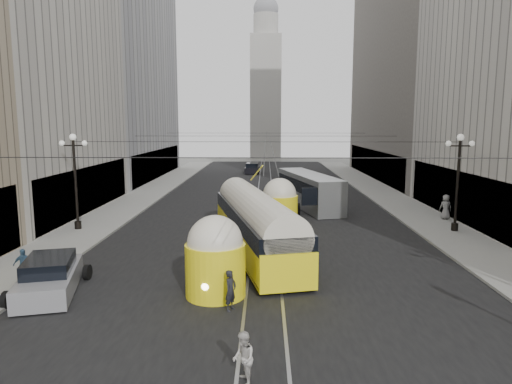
{
  "coord_description": "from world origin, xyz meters",
  "views": [
    {
      "loc": [
        0.05,
        -11.79,
        7.17
      ],
      "look_at": [
        -0.46,
        12.52,
        3.52
      ],
      "focal_mm": 32.0,
      "sensor_mm": 36.0,
      "label": 1
    }
  ],
  "objects_px": {
    "sedan_silver": "(50,277)",
    "pedestrian_crossing_a": "(231,290)",
    "pedestrian_sidewalk_left": "(23,265)",
    "city_bus": "(308,189)",
    "pedestrian_crossing_b": "(243,359)",
    "streetcar": "(256,223)",
    "pedestrian_sidewalk_right": "(446,207)"
  },
  "relations": [
    {
      "from": "pedestrian_crossing_a",
      "to": "pedestrian_sidewalk_left",
      "type": "bearing_deg",
      "value": 102.45
    },
    {
      "from": "city_bus",
      "to": "sedan_silver",
      "type": "relative_size",
      "value": 2.18
    },
    {
      "from": "city_bus",
      "to": "pedestrian_sidewalk_left",
      "type": "distance_m",
      "value": 24.62
    },
    {
      "from": "pedestrian_sidewalk_right",
      "to": "pedestrian_sidewalk_left",
      "type": "xyz_separation_m",
      "value": [
        -24.21,
        -14.01,
        -0.17
      ]
    },
    {
      "from": "streetcar",
      "to": "pedestrian_sidewalk_right",
      "type": "relative_size",
      "value": 8.5
    },
    {
      "from": "streetcar",
      "to": "pedestrian_crossing_a",
      "type": "height_order",
      "value": "streetcar"
    },
    {
      "from": "sedan_silver",
      "to": "pedestrian_sidewalk_left",
      "type": "xyz_separation_m",
      "value": [
        -1.68,
        1.02,
        0.18
      ]
    },
    {
      "from": "sedan_silver",
      "to": "pedestrian_crossing_a",
      "type": "distance_m",
      "value": 8.02
    },
    {
      "from": "pedestrian_crossing_a",
      "to": "pedestrian_sidewalk_right",
      "type": "distance_m",
      "value": 22.24
    },
    {
      "from": "city_bus",
      "to": "pedestrian_sidewalk_left",
      "type": "height_order",
      "value": "city_bus"
    },
    {
      "from": "city_bus",
      "to": "pedestrian_sidewalk_right",
      "type": "xyz_separation_m",
      "value": [
        9.62,
        -5.81,
        -0.51
      ]
    },
    {
      "from": "sedan_silver",
      "to": "pedestrian_crossing_a",
      "type": "xyz_separation_m",
      "value": [
        7.85,
        -1.67,
        0.09
      ]
    },
    {
      "from": "city_bus",
      "to": "sedan_silver",
      "type": "bearing_deg",
      "value": -121.78
    },
    {
      "from": "sedan_silver",
      "to": "pedestrian_crossing_b",
      "type": "height_order",
      "value": "sedan_silver"
    },
    {
      "from": "pedestrian_crossing_b",
      "to": "city_bus",
      "type": "bearing_deg",
      "value": 158.71
    },
    {
      "from": "city_bus",
      "to": "pedestrian_crossing_a",
      "type": "height_order",
      "value": "city_bus"
    },
    {
      "from": "city_bus",
      "to": "pedestrian_crossing_a",
      "type": "relative_size",
      "value": 7.28
    },
    {
      "from": "city_bus",
      "to": "sedan_silver",
      "type": "height_order",
      "value": "city_bus"
    },
    {
      "from": "sedan_silver",
      "to": "pedestrian_sidewalk_right",
      "type": "bearing_deg",
      "value": 33.71
    },
    {
      "from": "sedan_silver",
      "to": "pedestrian_sidewalk_right",
      "type": "distance_m",
      "value": 27.09
    },
    {
      "from": "streetcar",
      "to": "pedestrian_sidewalk_left",
      "type": "xyz_separation_m",
      "value": [
        -10.3,
        -5.34,
        -0.81
      ]
    },
    {
      "from": "pedestrian_sidewalk_right",
      "to": "pedestrian_crossing_a",
      "type": "bearing_deg",
      "value": 46.17
    },
    {
      "from": "streetcar",
      "to": "pedestrian_sidewalk_left",
      "type": "bearing_deg",
      "value": -152.62
    },
    {
      "from": "pedestrian_sidewalk_right",
      "to": "pedestrian_crossing_b",
      "type": "bearing_deg",
      "value": 54.84
    },
    {
      "from": "streetcar",
      "to": "pedestrian_crossing_b",
      "type": "xyz_separation_m",
      "value": [
        -0.04,
        -13.07,
        -0.95
      ]
    },
    {
      "from": "sedan_silver",
      "to": "pedestrian_crossing_b",
      "type": "distance_m",
      "value": 10.9
    },
    {
      "from": "streetcar",
      "to": "pedestrian_sidewalk_left",
      "type": "distance_m",
      "value": 11.63
    },
    {
      "from": "pedestrian_crossing_b",
      "to": "pedestrian_crossing_a",
      "type": "bearing_deg",
      "value": 175.95
    },
    {
      "from": "streetcar",
      "to": "sedan_silver",
      "type": "relative_size",
      "value": 2.91
    },
    {
      "from": "city_bus",
      "to": "pedestrian_sidewalk_right",
      "type": "relative_size",
      "value": 6.37
    },
    {
      "from": "sedan_silver",
      "to": "pedestrian_crossing_b",
      "type": "xyz_separation_m",
      "value": [
        8.58,
        -6.72,
        0.04
      ]
    },
    {
      "from": "sedan_silver",
      "to": "pedestrian_sidewalk_right",
      "type": "xyz_separation_m",
      "value": [
        22.53,
        15.03,
        0.35
      ]
    }
  ]
}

